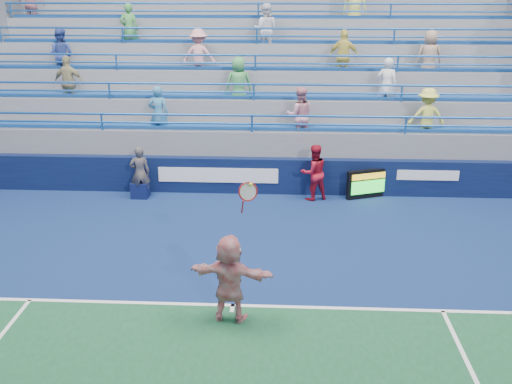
# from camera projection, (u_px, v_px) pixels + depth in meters

# --- Properties ---
(ground) EXTENTS (120.00, 120.00, 0.00)m
(ground) POSITION_uv_depth(u_px,v_px,m) (233.00, 306.00, 11.27)
(ground) COLOR #333538
(sponsor_wall) EXTENTS (18.00, 0.32, 1.10)m
(sponsor_wall) POSITION_uv_depth(u_px,v_px,m) (252.00, 176.00, 17.17)
(sponsor_wall) COLOR #0A0F39
(sponsor_wall) RESTS_ON ground
(bleacher_stand) EXTENTS (18.00, 5.60, 6.13)m
(bleacher_stand) POSITION_uv_depth(u_px,v_px,m) (258.00, 116.00, 20.37)
(bleacher_stand) COLOR slate
(bleacher_stand) RESTS_ON ground
(serve_speed_board) EXTENTS (1.24, 0.57, 0.88)m
(serve_speed_board) POSITION_uv_depth(u_px,v_px,m) (367.00, 184.00, 16.79)
(serve_speed_board) COLOR black
(serve_speed_board) RESTS_ON ground
(judge_chair) EXTENTS (0.50, 0.50, 0.88)m
(judge_chair) POSITION_uv_depth(u_px,v_px,m) (140.00, 188.00, 16.92)
(judge_chair) COLOR #0D153F
(judge_chair) RESTS_ON ground
(tennis_player) EXTENTS (1.66, 0.75, 2.77)m
(tennis_player) POSITION_uv_depth(u_px,v_px,m) (230.00, 278.00, 10.55)
(tennis_player) COLOR white
(tennis_player) RESTS_ON ground
(line_judge) EXTENTS (0.66, 0.52, 1.59)m
(line_judge) POSITION_uv_depth(u_px,v_px,m) (140.00, 173.00, 16.66)
(line_judge) COLOR #121A34
(line_judge) RESTS_ON ground
(ball_girl) EXTENTS (0.99, 0.89, 1.67)m
(ball_girl) POSITION_uv_depth(u_px,v_px,m) (314.00, 173.00, 16.55)
(ball_girl) COLOR #A61225
(ball_girl) RESTS_ON ground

